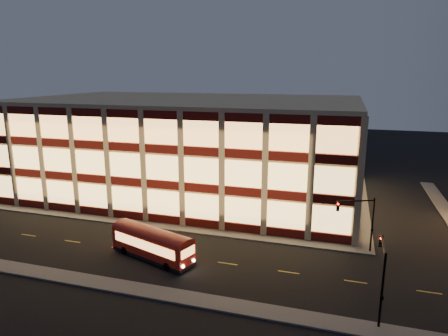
% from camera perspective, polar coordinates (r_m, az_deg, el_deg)
% --- Properties ---
extents(ground, '(200.00, 200.00, 0.00)m').
position_cam_1_polar(ground, '(48.76, -8.90, -8.72)').
color(ground, black).
rests_on(ground, ground).
extents(sidewalk_office_south, '(54.00, 2.00, 0.15)m').
position_cam_1_polar(sidewalk_office_south, '(50.86, -11.48, -7.79)').
color(sidewalk_office_south, '#514F4C').
rests_on(sidewalk_office_south, ground).
extents(sidewalk_office_east, '(2.00, 30.00, 0.15)m').
position_cam_1_polar(sidewalk_office_east, '(60.33, 18.95, -4.86)').
color(sidewalk_office_east, '#514F4C').
rests_on(sidewalk_office_east, ground).
extents(sidewalk_tower_west, '(2.00, 30.00, 0.15)m').
position_cam_1_polar(sidewalk_tower_west, '(61.82, 29.21, -5.44)').
color(sidewalk_tower_west, '#514F4C').
rests_on(sidewalk_tower_west, ground).
extents(sidewalk_near, '(100.00, 2.00, 0.15)m').
position_cam_1_polar(sidewalk_near, '(38.63, -17.60, -15.32)').
color(sidewalk_near, '#514F4C').
rests_on(sidewalk_near, ground).
extents(office_building, '(50.45, 30.45, 14.50)m').
position_cam_1_polar(office_building, '(62.82, -4.83, 3.29)').
color(office_building, tan).
rests_on(office_building, ground).
extents(traffic_signal_far, '(3.79, 1.87, 6.00)m').
position_cam_1_polar(traffic_signal_far, '(43.12, 18.85, -6.46)').
color(traffic_signal_far, black).
rests_on(traffic_signal_far, ground).
extents(traffic_signal_near, '(0.32, 4.45, 6.00)m').
position_cam_1_polar(traffic_signal_near, '(32.80, 21.63, -13.09)').
color(traffic_signal_near, black).
rests_on(traffic_signal_near, ground).
extents(trolley_bus, '(9.66, 5.26, 3.18)m').
position_cam_1_polar(trolley_bus, '(41.22, -10.21, -10.37)').
color(trolley_bus, maroon).
rests_on(trolley_bus, ground).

